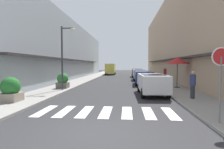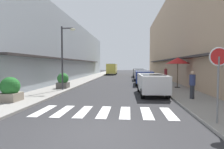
{
  "view_description": "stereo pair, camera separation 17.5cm",
  "coord_description": "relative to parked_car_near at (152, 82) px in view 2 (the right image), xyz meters",
  "views": [
    {
      "loc": [
        0.93,
        -5.53,
        2.14
      ],
      "look_at": [
        -0.29,
        9.93,
        1.34
      ],
      "focal_mm": 30.01,
      "sensor_mm": 36.0,
      "label": 1
    },
    {
      "loc": [
        1.1,
        -5.52,
        2.14
      ],
      "look_at": [
        -0.29,
        9.93,
        1.34
      ],
      "focal_mm": 30.01,
      "sensor_mm": 36.0,
      "label": 2
    }
  ],
  "objects": [
    {
      "name": "ground_plane",
      "position": [
        -2.74,
        11.43,
        -0.92
      ],
      "size": [
        106.02,
        106.02,
        0.0
      ],
      "primitive_type": "plane",
      "color": "#2B2B2D"
    },
    {
      "name": "sidewalk_left",
      "position": [
        -7.85,
        11.43,
        -0.86
      ],
      "size": [
        2.65,
        67.47,
        0.12
      ],
      "primitive_type": "cube",
      "color": "gray",
      "rests_on": "ground_plane"
    },
    {
      "name": "sidewalk_right",
      "position": [
        2.37,
        11.43,
        -0.86
      ],
      "size": [
        2.65,
        67.47,
        0.12
      ],
      "primitive_type": "cube",
      "color": "gray",
      "rests_on": "ground_plane"
    },
    {
      "name": "building_row_left",
      "position": [
        -11.67,
        12.84,
        3.22
      ],
      "size": [
        5.5,
        45.37,
        8.29
      ],
      "color": "#939EA8",
      "rests_on": "ground_plane"
    },
    {
      "name": "building_row_right",
      "position": [
        6.2,
        12.84,
        4.88
      ],
      "size": [
        5.5,
        45.37,
        11.62
      ],
      "color": "tan",
      "rests_on": "ground_plane"
    },
    {
      "name": "crosswalk",
      "position": [
        -2.74,
        -5.07,
        -0.92
      ],
      "size": [
        6.15,
        2.2,
        0.01
      ],
      "color": "silver",
      "rests_on": "ground_plane"
    },
    {
      "name": "parked_car_near",
      "position": [
        0.0,
        0.0,
        0.0
      ],
      "size": [
        1.89,
        4.37,
        1.47
      ],
      "color": "silver",
      "rests_on": "ground_plane"
    },
    {
      "name": "parked_car_mid",
      "position": [
        0.0,
        6.93,
        0.0
      ],
      "size": [
        1.93,
        4.48,
        1.47
      ],
      "color": "navy",
      "rests_on": "ground_plane"
    },
    {
      "name": "parked_car_far",
      "position": [
        -0.0,
        12.75,
        -0.0
      ],
      "size": [
        1.82,
        3.93,
        1.47
      ],
      "color": "silver",
      "rests_on": "ground_plane"
    },
    {
      "name": "parked_car_distant",
      "position": [
        0.0,
        19.64,
        0.0
      ],
      "size": [
        1.86,
        4.44,
        1.47
      ],
      "color": "#4C5156",
      "rests_on": "ground_plane"
    },
    {
      "name": "delivery_van",
      "position": [
        -5.32,
        27.39,
        0.48
      ],
      "size": [
        2.02,
        5.4,
        2.37
      ],
      "color": "#D8CC4C",
      "rests_on": "ground_plane"
    },
    {
      "name": "round_street_sign",
      "position": [
        1.42,
        -6.68,
        1.21
      ],
      "size": [
        0.65,
        0.07,
        2.62
      ],
      "color": "slate",
      "rests_on": "sidewalk_right"
    },
    {
      "name": "street_lamp",
      "position": [
        -6.8,
        1.34,
        2.33
      ],
      "size": [
        1.19,
        0.28,
        5.09
      ],
      "color": "#38383D",
      "rests_on": "sidewalk_left"
    },
    {
      "name": "cafe_umbrella",
      "position": [
        2.68,
        3.65,
        1.57
      ],
      "size": [
        2.08,
        2.08,
        2.67
      ],
      "color": "#262626",
      "rests_on": "sidewalk_right"
    },
    {
      "name": "planter_corner",
      "position": [
        -8.2,
        -3.57,
        -0.15
      ],
      "size": [
        1.04,
        1.04,
        1.35
      ],
      "color": "gray",
      "rests_on": "sidewalk_left"
    },
    {
      "name": "planter_midblock",
      "position": [
        -7.35,
        2.42,
        -0.16
      ],
      "size": [
        0.98,
        0.98,
        1.32
      ],
      "color": "slate",
      "rests_on": "sidewalk_left"
    },
    {
      "name": "pedestrian_walking_near",
      "position": [
        2.15,
        -1.87,
        0.06
      ],
      "size": [
        0.34,
        0.34,
        1.65
      ],
      "rotation": [
        0.0,
        0.0,
        4.5
      ],
      "color": "#282B33",
      "rests_on": "sidewalk_right"
    },
    {
      "name": "pedestrian_walking_far",
      "position": [
        2.54,
        8.25,
        0.14
      ],
      "size": [
        0.34,
        0.34,
        1.78
      ],
      "rotation": [
        0.0,
        0.0,
        6.05
      ],
      "color": "#282B33",
      "rests_on": "sidewalk_right"
    }
  ]
}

